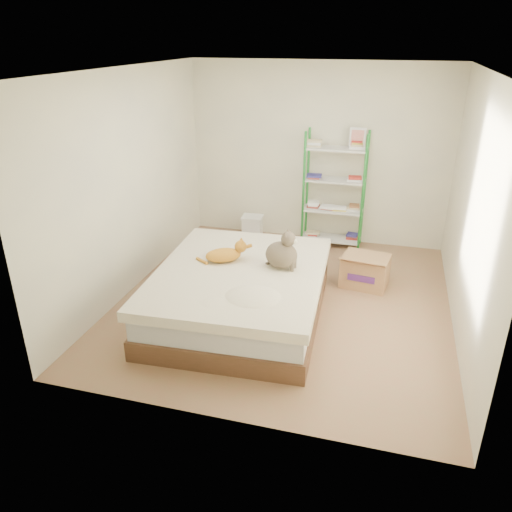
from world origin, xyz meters
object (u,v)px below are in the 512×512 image
(white_bin, at_px, (252,227))
(shelf_unit, at_px, (334,193))
(orange_cat, at_px, (223,254))
(grey_cat, at_px, (281,249))
(cardboard_box, at_px, (365,271))
(bed, at_px, (240,293))

(white_bin, bearing_deg, shelf_unit, 2.79)
(orange_cat, height_order, grey_cat, grey_cat)
(orange_cat, distance_m, shelf_unit, 2.39)
(cardboard_box, height_order, white_bin, cardboard_box)
(bed, xyz_separation_m, grey_cat, (0.42, 0.19, 0.50))
(white_bin, bearing_deg, orange_cat, -82.93)
(orange_cat, xyz_separation_m, cardboard_box, (1.54, 0.97, -0.47))
(orange_cat, xyz_separation_m, white_bin, (-0.26, 2.13, -0.48))
(shelf_unit, bearing_deg, bed, -106.79)
(grey_cat, bearing_deg, orange_cat, 97.01)
(bed, xyz_separation_m, orange_cat, (-0.25, 0.17, 0.38))
(shelf_unit, bearing_deg, cardboard_box, -64.45)
(bed, relative_size, shelf_unit, 1.33)
(bed, distance_m, grey_cat, 0.68)
(orange_cat, bearing_deg, cardboard_box, 2.33)
(grey_cat, bearing_deg, white_bin, 29.05)
(grey_cat, height_order, white_bin, grey_cat)
(cardboard_box, bearing_deg, shelf_unit, 123.71)
(orange_cat, distance_m, white_bin, 2.20)
(bed, relative_size, cardboard_box, 3.78)
(orange_cat, bearing_deg, bed, -64.29)
(shelf_unit, bearing_deg, grey_cat, -97.70)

